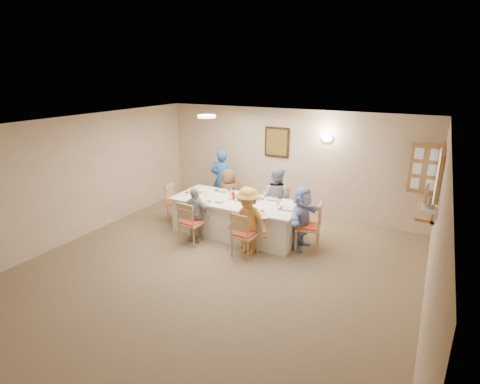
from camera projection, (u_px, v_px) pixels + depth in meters
The scene contains 49 objects.
ground at pixel (212, 274), 6.43m from camera, with size 7.00×7.00×0.00m, color brown.
room_walls at pixel (210, 190), 5.96m from camera, with size 7.00×7.00×7.00m.
wall_picture at pixel (277, 142), 8.95m from camera, with size 0.62×0.05×0.72m.
wall_sconce at pixel (327, 138), 8.33m from camera, with size 0.26×0.09×0.18m, color white.
ceiling_light at pixel (207, 116), 7.38m from camera, with size 0.36×0.36×0.05m, color white.
serving_hatch at pixel (439, 180), 6.54m from camera, with size 0.06×1.50×1.15m, color #905A34.
hatch_sill at pixel (426, 207), 6.75m from camera, with size 0.30×1.50×0.05m, color #905A34.
shutter_door at pixel (425, 169), 7.29m from camera, with size 0.55×0.04×1.00m, color #905A34.
fan_shelf at pixel (429, 209), 5.47m from camera, with size 0.22×0.36×0.03m, color white.
desk_fan at pixel (428, 199), 5.44m from camera, with size 0.30×0.30×0.28m, color #A5A5A8, non-canonical shape.
dining_table at pixel (237, 217), 7.90m from camera, with size 2.71×1.15×0.76m, color white.
chair_back_left at pixel (231, 199), 8.82m from camera, with size 0.42×0.42×0.89m, color tan, non-canonical shape.
chair_back_right at pixel (278, 207), 8.28m from camera, with size 0.43×0.43×0.89m, color tan, non-canonical shape.
chair_front_left at pixel (192, 222), 7.48m from camera, with size 0.43×0.43×0.89m, color tan, non-canonical shape.
chair_front_right at pixel (245, 234), 6.94m from camera, with size 0.43×0.43×0.89m, color tan, non-canonical shape.
chair_left_end at pixel (178, 203), 8.58m from camera, with size 0.42×0.42×0.89m, color tan, non-canonical shape.
chair_right_end at pixel (308, 226), 7.17m from camera, with size 0.47×0.47×0.98m, color tan, non-canonical shape.
diner_back_left at pixel (228, 194), 8.67m from camera, with size 0.62×0.43×1.21m, color brown.
diner_back_right at pixel (276, 198), 8.11m from camera, with size 0.75×0.62×1.39m, color #8B92A5.
diner_front_left at pixel (195, 215), 7.54m from camera, with size 0.69×0.35×1.12m, color #A0A0A0.
diner_front_right at pixel (248, 221), 6.98m from camera, with size 0.88×0.55×1.31m, color gold.
diner_right_end at pixel (302, 218), 7.19m from camera, with size 0.49×1.20×1.26m, color #9DB1ED.
caregiver at pixel (222, 180), 9.22m from camera, with size 0.65×0.54×1.53m, color #235598.
placemat_fl at pixel (202, 201), 7.70m from camera, with size 0.34×0.25×0.01m, color #472B19.
plate_fl at pixel (202, 201), 7.70m from camera, with size 0.24×0.24×0.01m, color white.
napkin_fl at pixel (208, 203), 7.58m from camera, with size 0.14×0.14×0.01m, color #FBB134.
placemat_fr at pixel (254, 211), 7.16m from camera, with size 0.36×0.27×0.01m, color #472B19.
plate_fr at pixel (254, 211), 7.16m from camera, with size 0.24×0.24×0.01m, color white.
napkin_fr at pixel (261, 213), 7.04m from camera, with size 0.14×0.14×0.01m, color #FBB134.
placemat_bl at pixel (223, 191), 8.40m from camera, with size 0.33×0.24×0.01m, color #472B19.
plate_bl at pixel (223, 190), 8.40m from camera, with size 0.22×0.22×0.01m, color white.
napkin_bl at pixel (228, 192), 8.28m from camera, with size 0.14×0.14×0.01m, color #FBB134.
placemat_br at pixel (272, 199), 7.87m from camera, with size 0.37×0.28×0.01m, color #472B19.
plate_br at pixel (272, 198), 7.86m from camera, with size 0.25×0.25×0.02m, color white.
napkin_br at pixel (279, 200), 7.74m from camera, with size 0.14×0.14×0.01m, color #FBB134.
placemat_le at pixel (193, 192), 8.28m from camera, with size 0.33×0.24×0.01m, color #472B19.
plate_le at pixel (193, 192), 8.27m from camera, with size 0.24×0.24×0.02m, color white.
napkin_le at pixel (199, 194), 8.15m from camera, with size 0.14×0.14×0.01m, color #FBB134.
placemat_re at pixel (287, 209), 7.28m from camera, with size 0.34×0.25×0.01m, color #472B19.
plate_re at pixel (288, 208), 7.28m from camera, with size 0.22×0.22×0.01m, color white.
napkin_re at pixel (295, 211), 7.16m from camera, with size 0.14×0.14×0.01m, color #FBB134.
teacup_a at pixel (198, 197), 7.85m from camera, with size 0.15×0.15×0.09m, color white.
teacup_b at pixel (265, 195), 7.98m from camera, with size 0.11×0.11×0.09m, color white.
bowl_a at pixel (219, 201), 7.67m from camera, with size 0.20×0.20×0.05m, color white.
bowl_b at pixel (257, 198), 7.83m from camera, with size 0.26×0.26×0.06m, color white.
condiment_ketchup at pixel (233, 195), 7.78m from camera, with size 0.10×0.10×0.22m, color red.
condiment_brown at pixel (242, 195), 7.78m from camera, with size 0.10×0.10×0.19m, color #3E2210.
condiment_malt at pixel (241, 198), 7.70m from camera, with size 0.15×0.15×0.16m, color #3E2210.
drinking_glass at pixel (232, 196), 7.88m from camera, with size 0.07×0.07×0.11m, color silver.
Camera 1 is at (3.11, -4.78, 3.31)m, focal length 28.00 mm.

